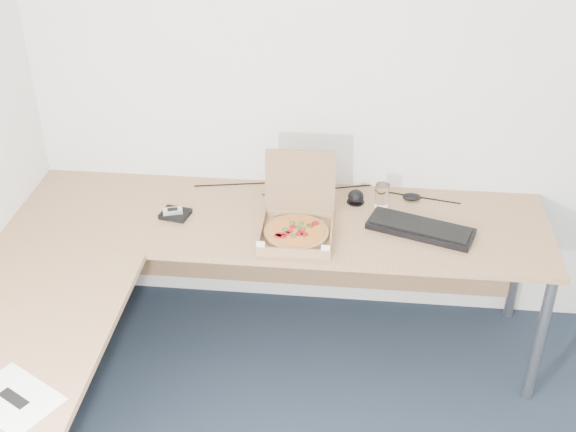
# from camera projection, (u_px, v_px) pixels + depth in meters

# --- Properties ---
(room_shell) EXTENTS (3.50, 3.50, 2.50)m
(room_shell) POSITION_uv_depth(u_px,v_px,m) (407.00, 343.00, 1.98)
(room_shell) COLOR silver
(room_shell) RESTS_ON ground
(desk) EXTENTS (2.50, 2.20, 0.73)m
(desk) POSITION_uv_depth(u_px,v_px,m) (193.00, 273.00, 3.16)
(desk) COLOR #AA7C53
(desk) RESTS_ON ground
(pizza_box) EXTENTS (0.32, 0.38, 0.33)m
(pizza_box) POSITION_uv_depth(u_px,v_px,m) (297.00, 227.00, 3.34)
(pizza_box) COLOR #99714B
(pizza_box) RESTS_ON desk
(drinking_glass) EXTENTS (0.07, 0.07, 0.12)m
(drinking_glass) POSITION_uv_depth(u_px,v_px,m) (382.00, 196.00, 3.54)
(drinking_glass) COLOR white
(drinking_glass) RESTS_ON desk
(keyboard) EXTENTS (0.50, 0.31, 0.03)m
(keyboard) POSITION_uv_depth(u_px,v_px,m) (420.00, 229.00, 3.37)
(keyboard) COLOR black
(keyboard) RESTS_ON desk
(mouse) EXTENTS (0.10, 0.08, 0.03)m
(mouse) POSITION_uv_depth(u_px,v_px,m) (412.00, 197.00, 3.61)
(mouse) COLOR black
(mouse) RESTS_ON desk
(wallet) EXTENTS (0.15, 0.13, 0.02)m
(wallet) POSITION_uv_depth(u_px,v_px,m) (175.00, 214.00, 3.49)
(wallet) COLOR black
(wallet) RESTS_ON desk
(phone) EXTENTS (0.10, 0.07, 0.02)m
(phone) POSITION_uv_depth(u_px,v_px,m) (173.00, 211.00, 3.47)
(phone) COLOR #B2B5BA
(phone) RESTS_ON wallet
(paper_sheet) EXTENTS (0.37, 0.34, 0.00)m
(paper_sheet) POSITION_uv_depth(u_px,v_px,m) (14.00, 399.00, 2.51)
(paper_sheet) COLOR white
(paper_sheet) RESTS_ON desk
(dome_speaker) EXTENTS (0.09, 0.09, 0.07)m
(dome_speaker) POSITION_uv_depth(u_px,v_px,m) (356.00, 196.00, 3.58)
(dome_speaker) COLOR black
(dome_speaker) RESTS_ON desk
(cable_bundle) EXTENTS (0.64, 0.13, 0.01)m
(cable_bundle) POSITION_uv_depth(u_px,v_px,m) (320.00, 190.00, 3.70)
(cable_bundle) COLOR black
(cable_bundle) RESTS_ON desk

